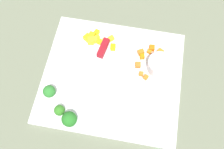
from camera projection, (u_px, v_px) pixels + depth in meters
ground_plane at (112, 77)px, 0.79m from camera, size 4.00×4.00×0.00m
cutting_board at (112, 77)px, 0.78m from camera, size 0.41×0.37×0.01m
prep_bowl at (160, 65)px, 0.77m from camera, size 0.07×0.07×0.04m
chef_knife at (96, 65)px, 0.78m from camera, size 0.07×0.30×0.02m
carrot_dice_0 at (138, 65)px, 0.78m from camera, size 0.02×0.02×0.01m
carrot_dice_1 at (146, 77)px, 0.77m from camera, size 0.02×0.02×0.01m
carrot_dice_2 at (141, 52)px, 0.80m from camera, size 0.02×0.02×0.02m
carrot_dice_3 at (152, 48)px, 0.81m from camera, size 0.02×0.02×0.01m
carrot_dice_4 at (160, 52)px, 0.80m from camera, size 0.02×0.02×0.01m
carrot_dice_5 at (149, 51)px, 0.80m from camera, size 0.02×0.02×0.01m
carrot_dice_6 at (141, 74)px, 0.77m from camera, size 0.01×0.01×0.01m
carrot_dice_7 at (142, 56)px, 0.79m from camera, size 0.02×0.02×0.01m
pepper_dice_0 at (88, 38)px, 0.82m from camera, size 0.03×0.03×0.02m
pepper_dice_1 at (105, 41)px, 0.82m from camera, size 0.02×0.01×0.01m
pepper_dice_2 at (113, 47)px, 0.81m from camera, size 0.02×0.02×0.01m
pepper_dice_3 at (97, 37)px, 0.83m from camera, size 0.02×0.02×0.01m
pepper_dice_4 at (97, 32)px, 0.83m from camera, size 0.02×0.02×0.01m
pepper_dice_5 at (92, 36)px, 0.82m from camera, size 0.02×0.02×0.02m
pepper_dice_6 at (95, 40)px, 0.82m from camera, size 0.02×0.02×0.02m
pepper_dice_7 at (100, 42)px, 0.82m from camera, size 0.02×0.02×0.01m
pepper_dice_8 at (111, 38)px, 0.82m from camera, size 0.02×0.02×0.01m
pepper_dice_9 at (91, 41)px, 0.81m from camera, size 0.02×0.02×0.02m
broccoli_floret_0 at (49, 91)px, 0.73m from camera, size 0.04×0.04×0.04m
broccoli_floret_1 at (59, 110)px, 0.71m from camera, size 0.03×0.03×0.03m
broccoli_floret_2 at (69, 119)px, 0.70m from camera, size 0.04×0.04×0.05m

